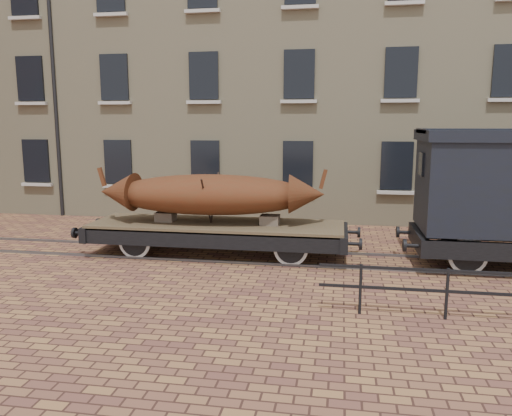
# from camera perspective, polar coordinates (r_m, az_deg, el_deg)

# --- Properties ---
(ground) EXTENTS (90.00, 90.00, 0.00)m
(ground) POSITION_cam_1_polar(r_m,az_deg,el_deg) (14.01, -1.19, -5.56)
(ground) COLOR brown
(warehouse_cream) EXTENTS (40.00, 10.19, 14.00)m
(warehouse_cream) POSITION_cam_1_polar(r_m,az_deg,el_deg) (23.50, 11.21, 17.60)
(warehouse_cream) COLOR tan
(warehouse_cream) RESTS_ON ground
(rail_track) EXTENTS (30.00, 1.52, 0.06)m
(rail_track) POSITION_cam_1_polar(r_m,az_deg,el_deg) (14.00, -1.19, -5.45)
(rail_track) COLOR #59595E
(rail_track) RESTS_ON ground
(flatcar_wagon) EXTENTS (7.92, 2.15, 1.20)m
(flatcar_wagon) POSITION_cam_1_polar(r_m,az_deg,el_deg) (14.01, -4.48, -2.46)
(flatcar_wagon) COLOR #4C4233
(flatcar_wagon) RESTS_ON ground
(iron_boat) EXTENTS (6.39, 2.17, 1.54)m
(iron_boat) POSITION_cam_1_polar(r_m,az_deg,el_deg) (13.88, -5.21, 1.57)
(iron_boat) COLOR #502211
(iron_boat) RESTS_ON flatcar_wagon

